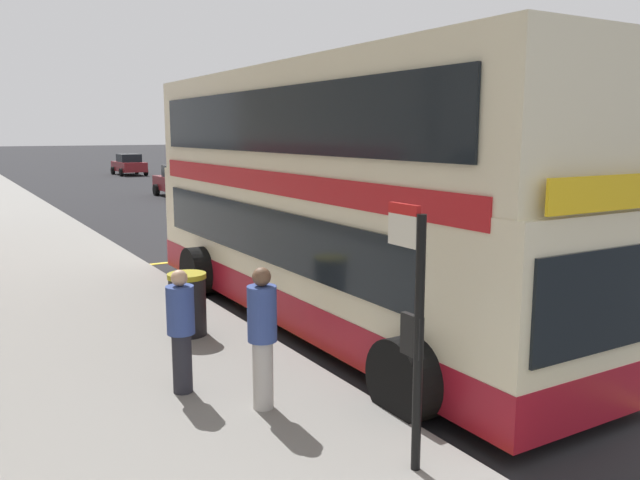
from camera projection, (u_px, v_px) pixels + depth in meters
name	position (u px, v px, depth m)	size (l,w,h in m)	color
ground_plane	(115.00, 194.00, 35.02)	(260.00, 260.00, 0.00)	black
double_decker_bus	(332.00, 205.00, 11.20)	(3.25, 10.82, 4.40)	beige
bus_bay_markings	(339.00, 326.00, 11.22)	(2.94, 13.88, 0.01)	yellow
bus_stop_sign	(414.00, 315.00, 6.01)	(0.09, 0.51, 2.53)	black
parked_car_maroon_distant	(181.00, 181.00, 33.31)	(2.09, 4.20, 1.62)	maroon
parked_car_maroon_across	(129.00, 165.00, 50.19)	(2.09, 4.20, 1.62)	maroon
pedestrian_waiting_near_sign	(262.00, 333.00, 7.42)	(0.34, 0.34, 1.68)	#B7B2AD
pedestrian_further_back	(181.00, 327.00, 7.89)	(0.34, 0.34, 1.55)	#26262D
litter_bin	(188.00, 304.00, 10.21)	(0.61, 0.61, 1.00)	black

